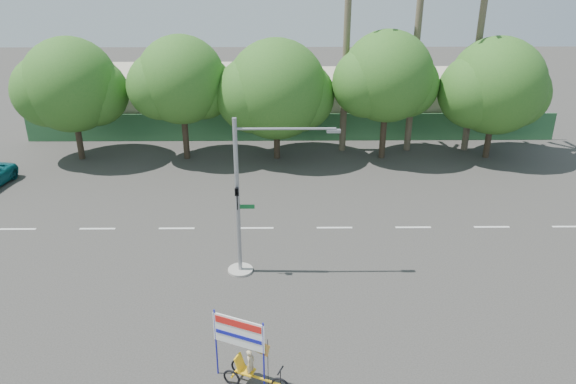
{
  "coord_description": "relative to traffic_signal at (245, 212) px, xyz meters",
  "views": [
    {
      "loc": [
        -0.6,
        -17.12,
        13.38
      ],
      "look_at": [
        -0.39,
        4.69,
        3.5
      ],
      "focal_mm": 35.0,
      "sensor_mm": 36.0,
      "label": 1
    }
  ],
  "objects": [
    {
      "name": "building_right",
      "position": [
        10.2,
        22.02,
        -1.12
      ],
      "size": [
        14.0,
        8.0,
        3.6
      ],
      "primitive_type": "cube",
      "color": "beige",
      "rests_on": "ground"
    },
    {
      "name": "tree_far_left",
      "position": [
        -11.85,
        14.02,
        1.84
      ],
      "size": [
        7.14,
        6.0,
        7.96
      ],
      "color": "#473828",
      "rests_on": "ground"
    },
    {
      "name": "fence",
      "position": [
        2.2,
        17.52,
        -1.92
      ],
      "size": [
        38.0,
        0.08,
        2.0
      ],
      "primitive_type": "cube",
      "color": "#336B3D",
      "rests_on": "ground"
    },
    {
      "name": "trike_billboard",
      "position": [
        0.4,
        -6.82,
        -1.86
      ],
      "size": [
        2.48,
        1.26,
        2.63
      ],
      "rotation": [
        0.0,
        0.0,
        -0.41
      ],
      "color": "black",
      "rests_on": "ground"
    },
    {
      "name": "building_left",
      "position": [
        -7.8,
        22.02,
        -0.92
      ],
      "size": [
        12.0,
        8.0,
        4.0
      ],
      "primitive_type": "cube",
      "color": "beige",
      "rests_on": "ground"
    },
    {
      "name": "palm_short",
      "position": [
        5.7,
        15.52,
        5.94
      ],
      "size": [
        3.73,
        3.79,
        14.45
      ],
      "color": "#70604C",
      "rests_on": "ground"
    },
    {
      "name": "tree_far_right",
      "position": [
        15.15,
        14.02,
        1.73
      ],
      "size": [
        7.38,
        6.2,
        7.94
      ],
      "color": "#473828",
      "rests_on": "ground"
    },
    {
      "name": "tree_right",
      "position": [
        8.15,
        14.02,
        2.32
      ],
      "size": [
        6.9,
        5.8,
        8.36
      ],
      "color": "#473828",
      "rests_on": "ground"
    },
    {
      "name": "palm_mid",
      "position": [
        14.2,
        15.52,
        6.48
      ],
      "size": [
        3.73,
        3.79,
        15.45
      ],
      "color": "#70604C",
      "rests_on": "ground"
    },
    {
      "name": "traffic_signal",
      "position": [
        0.0,
        0.0,
        0.0
      ],
      "size": [
        4.72,
        1.1,
        7.0
      ],
      "color": "gray",
      "rests_on": "ground"
    },
    {
      "name": "tree_left",
      "position": [
        -4.85,
        14.02,
        2.14
      ],
      "size": [
        6.66,
        5.6,
        8.07
      ],
      "color": "#473828",
      "rests_on": "ground"
    },
    {
      "name": "ground",
      "position": [
        2.2,
        -3.98,
        -2.92
      ],
      "size": [
        120.0,
        120.0,
        0.0
      ],
      "primitive_type": "plane",
      "color": "#33302D",
      "rests_on": "ground"
    },
    {
      "name": "tree_center",
      "position": [
        1.14,
        14.02,
        1.55
      ],
      "size": [
        7.62,
        6.4,
        7.85
      ],
      "color": "#473828",
      "rests_on": "ground"
    }
  ]
}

